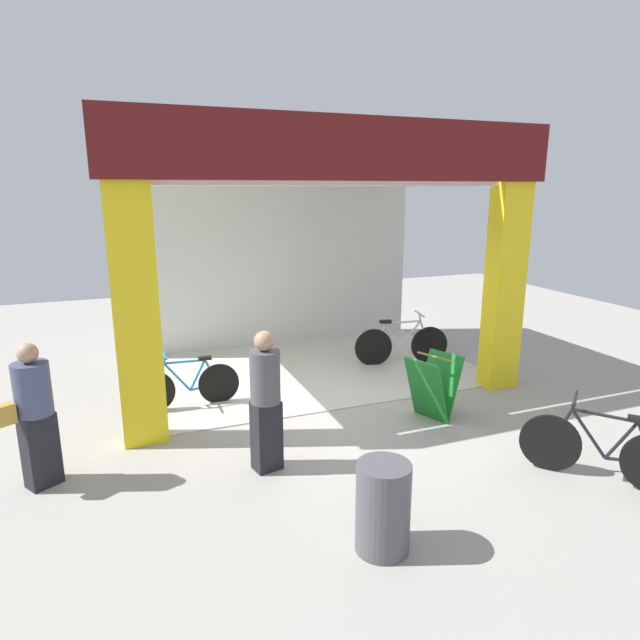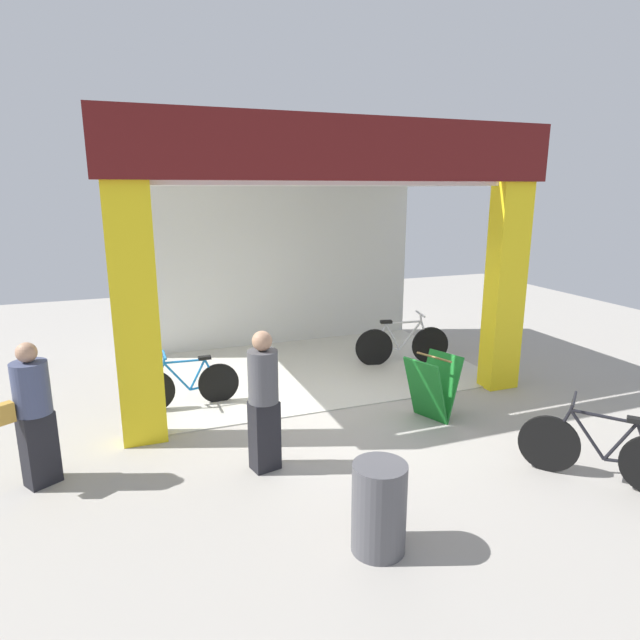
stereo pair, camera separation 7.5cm
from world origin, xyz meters
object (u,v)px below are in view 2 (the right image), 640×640
(bicycle_inside_0, at_px, (402,344))
(pedestrian_0, at_px, (34,412))
(trash_bin, at_px, (379,508))
(sandwich_board_sign, at_px, (432,388))
(bicycle_parked_0, at_px, (600,451))
(pedestrian_1, at_px, (264,399))
(bicycle_inside_1, at_px, (187,385))

(bicycle_inside_0, relative_size, pedestrian_0, 1.06)
(trash_bin, bearing_deg, bicycle_inside_0, 58.80)
(bicycle_inside_0, bearing_deg, trash_bin, -121.20)
(sandwich_board_sign, bearing_deg, trash_bin, -130.84)
(bicycle_parked_0, height_order, pedestrian_1, pedestrian_1)
(bicycle_parked_0, bearing_deg, bicycle_inside_0, 90.35)
(sandwich_board_sign, height_order, trash_bin, sandwich_board_sign)
(pedestrian_0, bearing_deg, trash_bin, -37.80)
(bicycle_inside_0, height_order, pedestrian_0, pedestrian_0)
(bicycle_inside_1, xyz_separation_m, pedestrian_1, (0.61, -2.18, 0.52))
(bicycle_parked_0, relative_size, pedestrian_1, 0.80)
(sandwich_board_sign, relative_size, pedestrian_0, 0.57)
(bicycle_inside_1, height_order, pedestrian_1, pedestrian_1)
(pedestrian_0, height_order, pedestrian_1, pedestrian_1)
(bicycle_inside_0, height_order, pedestrian_1, pedestrian_1)
(bicycle_inside_0, relative_size, sandwich_board_sign, 1.85)
(bicycle_inside_1, relative_size, trash_bin, 1.86)
(bicycle_inside_1, bearing_deg, pedestrian_0, -137.54)
(pedestrian_1, relative_size, trash_bin, 1.97)
(bicycle_inside_0, bearing_deg, bicycle_parked_0, -89.65)
(bicycle_parked_0, xyz_separation_m, pedestrian_0, (-5.79, 2.14, 0.47))
(bicycle_inside_1, height_order, sandwich_board_sign, sandwich_board_sign)
(trash_bin, bearing_deg, pedestrian_1, 108.14)
(sandwich_board_sign, bearing_deg, bicycle_parked_0, -68.94)
(bicycle_inside_0, xyz_separation_m, bicycle_inside_1, (-3.97, -0.64, -0.04))
(bicycle_inside_1, relative_size, sandwich_board_sign, 1.68)
(pedestrian_1, distance_m, trash_bin, 1.92)
(pedestrian_1, bearing_deg, trash_bin, -71.86)
(bicycle_parked_0, xyz_separation_m, sandwich_board_sign, (-0.82, 2.12, 0.09))
(bicycle_inside_1, distance_m, sandwich_board_sign, 3.59)
(bicycle_inside_0, height_order, bicycle_inside_1, bicycle_inside_0)
(bicycle_parked_0, height_order, pedestrian_0, pedestrian_0)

